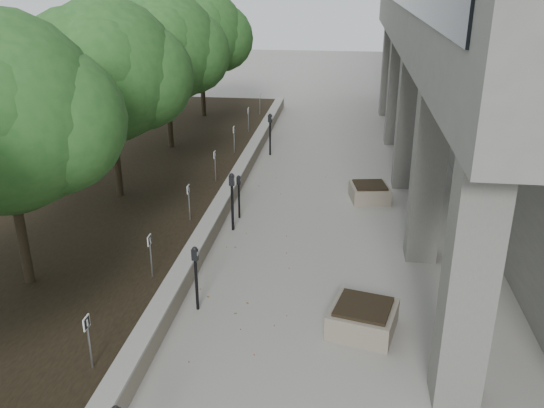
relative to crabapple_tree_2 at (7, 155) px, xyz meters
The scene contains 20 objects.
retaining_wall 7.29m from the crabapple_tree_2, 63.63° to the left, with size 0.39×26.00×0.50m, color gray, non-canonical shape.
planting_bed 6.71m from the crabapple_tree_2, 96.65° to the left, with size 7.00×26.00×0.40m, color black.
crabapple_tree_2 is the anchor object (origin of this frame).
crabapple_tree_3 5.00m from the crabapple_tree_2, 90.00° to the left, with size 4.60×4.00×5.44m, color #22531F, non-canonical shape.
crabapple_tree_4 10.00m from the crabapple_tree_2, 90.00° to the left, with size 4.60×4.00×5.44m, color #22531F, non-canonical shape.
crabapple_tree_5 15.00m from the crabapple_tree_2, 90.00° to the left, with size 4.60×4.00×5.44m, color #22531F, non-canonical shape.
parking_sign_2 4.16m from the crabapple_tree_2, 45.58° to the right, with size 0.04×0.22×0.96m, color black, non-canonical shape.
parking_sign_3 3.36m from the crabapple_tree_2, 11.53° to the left, with size 0.04×0.22×0.96m, color black, non-canonical shape.
parking_sign_4 4.82m from the crabapple_tree_2, 55.01° to the left, with size 0.04×0.22×0.96m, color black, non-canonical shape.
parking_sign_5 7.30m from the crabapple_tree_2, 69.35° to the left, with size 0.04×0.22×0.96m, color black, non-canonical shape.
parking_sign_6 10.06m from the crabapple_tree_2, 75.54° to the left, with size 0.04×0.22×0.96m, color black, non-canonical shape.
parking_sign_7 12.93m from the crabapple_tree_2, 78.91° to the left, with size 0.04×0.22×0.96m, color black, non-canonical shape.
parking_sign_8 15.85m from the crabapple_tree_2, 81.02° to the left, with size 0.04×0.22×0.96m, color black, non-canonical shape.
parking_meter_2 4.27m from the crabapple_tree_2, ahead, with size 0.14×0.10×1.40m, color black, non-canonical shape.
parking_meter_3 6.39m from the crabapple_tree_2, 53.41° to the left, with size 0.12×0.09×1.25m, color black, non-canonical shape.
parking_meter_4 5.73m from the crabapple_tree_2, 48.29° to the left, with size 0.16×0.11×1.58m, color black, non-canonical shape.
parking_meter_5 11.54m from the crabapple_tree_2, 71.65° to the left, with size 0.15×0.11×1.57m, color black, non-canonical shape.
planter_front 7.38m from the crabapple_tree_2, ahead, with size 1.18×1.18×0.55m, color gray, non-canonical shape.
planter_back 10.09m from the crabapple_tree_2, 42.73° to the left, with size 1.08×1.08×0.50m, color gray, non-canonical shape.
berry_scatter 5.98m from the crabapple_tree_2, 23.05° to the left, with size 3.30×14.10×0.02m, color maroon, non-canonical shape.
Camera 1 is at (1.50, -6.66, 6.30)m, focal length 37.97 mm.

